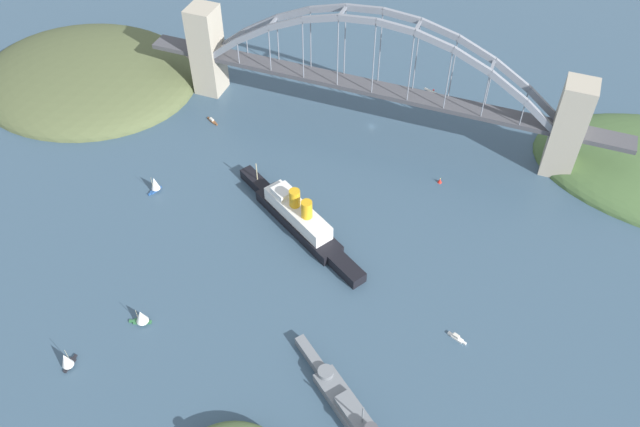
{
  "coord_description": "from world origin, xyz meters",
  "views": [
    {
      "loc": [
        -73.13,
        270.87,
        219.96
      ],
      "look_at": [
        0.0,
        78.9,
        8.0
      ],
      "focal_mm": 36.49,
      "sensor_mm": 36.0,
      "label": 1
    }
  ],
  "objects_px": {
    "small_boat_0": "(155,184)",
    "small_boat_3": "(66,360)",
    "small_boat_2": "(457,338)",
    "channel_marker_buoy": "(440,181)",
    "ocean_liner": "(298,218)",
    "harbor_arch_bridge": "(375,84)",
    "small_boat_1": "(141,317)",
    "small_boat_4": "(212,121)",
    "seaplane_taxiing_near_bridge": "(430,94)"
  },
  "relations": [
    {
      "from": "small_boat_0",
      "to": "small_boat_4",
      "type": "height_order",
      "value": "small_boat_0"
    },
    {
      "from": "seaplane_taxiing_near_bridge",
      "to": "channel_marker_buoy",
      "type": "bearing_deg",
      "value": 107.95
    },
    {
      "from": "small_boat_1",
      "to": "small_boat_2",
      "type": "height_order",
      "value": "small_boat_1"
    },
    {
      "from": "small_boat_0",
      "to": "small_boat_3",
      "type": "relative_size",
      "value": 1.0
    },
    {
      "from": "ocean_liner",
      "to": "small_boat_0",
      "type": "distance_m",
      "value": 74.19
    },
    {
      "from": "small_boat_2",
      "to": "small_boat_1",
      "type": "bearing_deg",
      "value": 17.3
    },
    {
      "from": "small_boat_2",
      "to": "channel_marker_buoy",
      "type": "xyz_separation_m",
      "value": [
        27.72,
        -86.62,
        0.35
      ]
    },
    {
      "from": "ocean_liner",
      "to": "small_boat_3",
      "type": "distance_m",
      "value": 113.43
    },
    {
      "from": "seaplane_taxiing_near_bridge",
      "to": "small_boat_4",
      "type": "bearing_deg",
      "value": 31.69
    },
    {
      "from": "harbor_arch_bridge",
      "to": "small_boat_0",
      "type": "distance_m",
      "value": 121.4
    },
    {
      "from": "seaplane_taxiing_near_bridge",
      "to": "small_boat_0",
      "type": "relative_size",
      "value": 0.98
    },
    {
      "from": "channel_marker_buoy",
      "to": "seaplane_taxiing_near_bridge",
      "type": "bearing_deg",
      "value": -72.05
    },
    {
      "from": "small_boat_0",
      "to": "small_boat_3",
      "type": "xyz_separation_m",
      "value": [
        -19.48,
        96.97,
        -0.06
      ]
    },
    {
      "from": "channel_marker_buoy",
      "to": "ocean_liner",
      "type": "bearing_deg",
      "value": 44.18
    },
    {
      "from": "harbor_arch_bridge",
      "to": "seaplane_taxiing_near_bridge",
      "type": "distance_m",
      "value": 51.15
    },
    {
      "from": "small_boat_4",
      "to": "channel_marker_buoy",
      "type": "relative_size",
      "value": 2.94
    },
    {
      "from": "small_boat_3",
      "to": "small_boat_4",
      "type": "bearing_deg",
      "value": -82.99
    },
    {
      "from": "small_boat_3",
      "to": "channel_marker_buoy",
      "type": "xyz_separation_m",
      "value": [
        -108.64,
        -151.82,
        -3.22
      ]
    },
    {
      "from": "small_boat_4",
      "to": "channel_marker_buoy",
      "type": "bearing_deg",
      "value": 178.49
    },
    {
      "from": "harbor_arch_bridge",
      "to": "small_boat_2",
      "type": "height_order",
      "value": "harbor_arch_bridge"
    },
    {
      "from": "ocean_liner",
      "to": "seaplane_taxiing_near_bridge",
      "type": "xyz_separation_m",
      "value": [
        -31.79,
        -120.96,
        -4.08
      ]
    },
    {
      "from": "small_boat_0",
      "to": "small_boat_4",
      "type": "bearing_deg",
      "value": -90.38
    },
    {
      "from": "ocean_liner",
      "to": "seaplane_taxiing_near_bridge",
      "type": "bearing_deg",
      "value": -104.72
    },
    {
      "from": "small_boat_3",
      "to": "small_boat_1",
      "type": "bearing_deg",
      "value": -119.61
    },
    {
      "from": "ocean_liner",
      "to": "harbor_arch_bridge",
      "type": "bearing_deg",
      "value": -96.22
    },
    {
      "from": "harbor_arch_bridge",
      "to": "small_boat_2",
      "type": "bearing_deg",
      "value": 121.81
    },
    {
      "from": "seaplane_taxiing_near_bridge",
      "to": "small_boat_2",
      "type": "distance_m",
      "value": 162.96
    },
    {
      "from": "ocean_liner",
      "to": "small_boat_3",
      "type": "relative_size",
      "value": 8.4
    },
    {
      "from": "seaplane_taxiing_near_bridge",
      "to": "channel_marker_buoy",
      "type": "distance_m",
      "value": 72.02
    },
    {
      "from": "harbor_arch_bridge",
      "to": "small_boat_4",
      "type": "xyz_separation_m",
      "value": [
        82.8,
        27.15,
        -26.78
      ]
    },
    {
      "from": "seaplane_taxiing_near_bridge",
      "to": "small_boat_3",
      "type": "distance_m",
      "value": 236.7
    },
    {
      "from": "small_boat_1",
      "to": "small_boat_4",
      "type": "distance_m",
      "value": 132.27
    },
    {
      "from": "small_boat_0",
      "to": "small_boat_2",
      "type": "height_order",
      "value": "small_boat_0"
    },
    {
      "from": "small_boat_2",
      "to": "channel_marker_buoy",
      "type": "height_order",
      "value": "channel_marker_buoy"
    },
    {
      "from": "small_boat_1",
      "to": "small_boat_3",
      "type": "bearing_deg",
      "value": 60.39
    },
    {
      "from": "ocean_liner",
      "to": "small_boat_4",
      "type": "height_order",
      "value": "ocean_liner"
    },
    {
      "from": "small_boat_0",
      "to": "channel_marker_buoy",
      "type": "xyz_separation_m",
      "value": [
        -128.11,
        -54.85,
        -3.28
      ]
    },
    {
      "from": "harbor_arch_bridge",
      "to": "ocean_liner",
      "type": "bearing_deg",
      "value": 83.78
    },
    {
      "from": "small_boat_1",
      "to": "channel_marker_buoy",
      "type": "xyz_separation_m",
      "value": [
        -92.94,
        -124.21,
        -2.76
      ]
    },
    {
      "from": "small_boat_2",
      "to": "small_boat_3",
      "type": "bearing_deg",
      "value": 25.56
    },
    {
      "from": "seaplane_taxiing_near_bridge",
      "to": "channel_marker_buoy",
      "type": "xyz_separation_m",
      "value": [
        -22.19,
        68.51,
        -0.7
      ]
    },
    {
      "from": "small_boat_2",
      "to": "small_boat_3",
      "type": "distance_m",
      "value": 151.19
    },
    {
      "from": "harbor_arch_bridge",
      "to": "small_boat_3",
      "type": "distance_m",
      "value": 194.53
    },
    {
      "from": "harbor_arch_bridge",
      "to": "small_boat_1",
      "type": "height_order",
      "value": "harbor_arch_bridge"
    },
    {
      "from": "ocean_liner",
      "to": "channel_marker_buoy",
      "type": "distance_m",
      "value": 75.41
    },
    {
      "from": "small_boat_0",
      "to": "small_boat_4",
      "type": "xyz_separation_m",
      "value": [
        -0.39,
        -58.22,
        -3.75
      ]
    },
    {
      "from": "small_boat_0",
      "to": "small_boat_2",
      "type": "distance_m",
      "value": 159.08
    },
    {
      "from": "harbor_arch_bridge",
      "to": "small_boat_4",
      "type": "relative_size",
      "value": 31.7
    },
    {
      "from": "small_boat_0",
      "to": "small_boat_4",
      "type": "distance_m",
      "value": 58.34
    },
    {
      "from": "seaplane_taxiing_near_bridge",
      "to": "small_boat_0",
      "type": "height_order",
      "value": "small_boat_0"
    }
  ]
}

